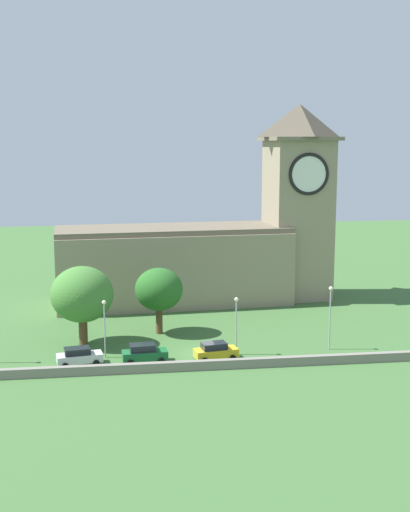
# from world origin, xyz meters

# --- Properties ---
(ground_plane) EXTENTS (200.00, 200.00, 0.00)m
(ground_plane) POSITION_xyz_m (0.00, 15.00, 0.00)
(ground_plane) COLOR #3D6633
(church) EXTENTS (39.19, 12.86, 27.31)m
(church) POSITION_xyz_m (5.38, 23.88, 8.31)
(church) COLOR gray
(church) RESTS_ON ground
(quay_barrier) EXTENTS (58.77, 0.70, 0.94)m
(quay_barrier) POSITION_xyz_m (0.00, -4.94, 0.47)
(quay_barrier) COLOR gray
(quay_barrier) RESTS_ON ground
(car_white) EXTENTS (4.72, 2.71, 1.79)m
(car_white) POSITION_xyz_m (-12.62, -1.82, 0.91)
(car_white) COLOR silver
(car_white) RESTS_ON ground
(car_green) EXTENTS (4.67, 2.43, 1.93)m
(car_green) POSITION_xyz_m (-6.12, -1.95, 0.97)
(car_green) COLOR #1E6B38
(car_green) RESTS_ON ground
(car_yellow) EXTENTS (4.63, 2.69, 1.85)m
(car_yellow) POSITION_xyz_m (1.16, -2.11, 0.93)
(car_yellow) COLOR gold
(car_yellow) RESTS_ON ground
(streetlamp_west_mid) EXTENTS (0.44, 0.44, 6.08)m
(streetlamp_west_mid) POSITION_xyz_m (-10.04, 0.23, 4.14)
(streetlamp_west_mid) COLOR #9EA0A5
(streetlamp_west_mid) RESTS_ON ground
(streetlamp_central) EXTENTS (0.44, 0.44, 6.17)m
(streetlamp_central) POSITION_xyz_m (3.56, -0.70, 4.20)
(streetlamp_central) COLOR #9EA0A5
(streetlamp_central) RESTS_ON ground
(streetlamp_east_mid) EXTENTS (0.44, 0.44, 6.93)m
(streetlamp_east_mid) POSITION_xyz_m (13.83, -0.28, 4.64)
(streetlamp_east_mid) COLOR #9EA0A5
(streetlamp_east_mid) RESTS_ON ground
(tree_riverside_east) EXTENTS (6.83, 6.83, 8.78)m
(tree_riverside_east) POSITION_xyz_m (-12.47, 5.04, 5.66)
(tree_riverside_east) COLOR brown
(tree_riverside_east) RESTS_ON ground
(tree_by_tower) EXTENTS (5.53, 5.53, 7.76)m
(tree_by_tower) POSITION_xyz_m (-3.87, 8.35, 5.22)
(tree_by_tower) COLOR brown
(tree_by_tower) RESTS_ON ground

